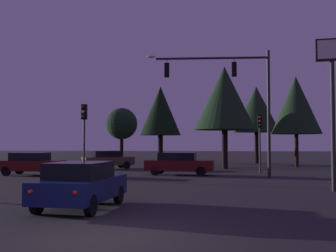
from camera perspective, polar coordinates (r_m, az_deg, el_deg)
ground_plane at (r=33.73m, az=2.29°, el=-6.04°), size 168.00×168.00×0.00m
traffic_signal_mast_arm at (r=25.96m, az=9.09°, el=5.16°), size 7.63×0.60×7.87m
traffic_light_corner_left at (r=24.86m, az=-11.50°, el=-0.03°), size 0.31×0.36×4.44m
traffic_light_corner_right at (r=30.06m, az=12.53°, el=-0.80°), size 0.31×0.36×4.16m
car_nearside_lane at (r=13.95m, az=-11.91°, el=-7.85°), size 2.22×4.23×1.52m
car_crossing_left at (r=28.10m, az=1.52°, el=-5.14°), size 4.73×2.00×1.52m
car_crossing_right at (r=29.21m, az=-18.31°, el=-4.92°), size 4.42×2.17×1.52m
car_far_lane at (r=35.26m, az=-8.32°, el=-4.57°), size 4.47×3.62×1.52m
store_sign_illuminated at (r=20.08m, az=21.70°, el=6.05°), size 1.42×0.44×6.85m
tree_behind_sign at (r=39.49m, az=17.23°, el=2.77°), size 4.52×4.52×8.30m
tree_left_far at (r=40.53m, az=-1.05°, el=2.08°), size 4.00×4.00×7.75m
tree_center_horizon at (r=35.58m, az=7.80°, el=3.81°), size 5.18×5.18×8.71m
tree_right_cluster at (r=47.49m, az=-6.41°, el=0.28°), size 3.60×3.60×6.20m
tree_lot_edge at (r=45.63m, az=12.07°, el=2.26°), size 4.99×4.99×8.32m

